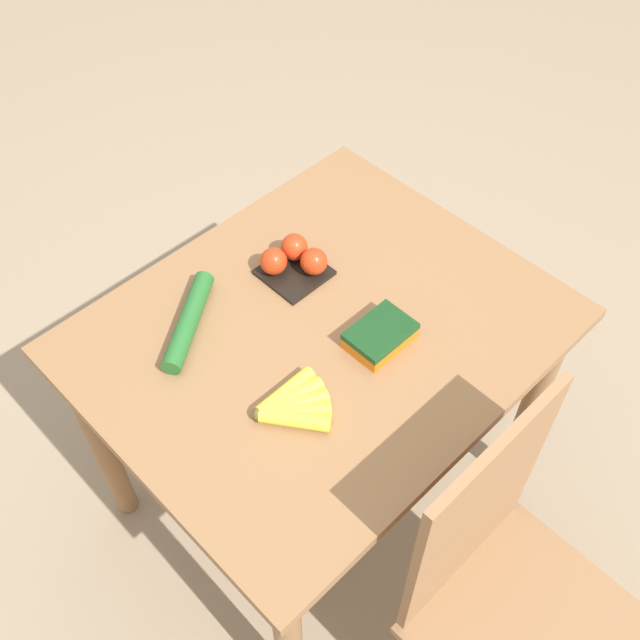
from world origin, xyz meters
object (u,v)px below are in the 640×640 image
(tomato_pack, at_px, (294,260))
(cucumber_near, at_px, (189,321))
(carrot_bag, at_px, (380,334))
(chair, at_px, (505,593))
(banana_bunch, at_px, (291,406))

(tomato_pack, distance_m, cucumber_near, 0.29)
(carrot_bag, bearing_deg, chair, 74.39)
(banana_bunch, xyz_separation_m, tomato_pack, (-0.28, -0.28, 0.02))
(chair, height_order, cucumber_near, chair)
(tomato_pack, distance_m, carrot_bag, 0.29)
(chair, height_order, carrot_bag, chair)
(cucumber_near, bearing_deg, tomato_pack, 172.92)
(chair, relative_size, tomato_pack, 6.91)
(chair, bearing_deg, banana_bunch, 103.12)
(chair, distance_m, banana_bunch, 0.60)
(tomato_pack, relative_size, carrot_bag, 0.99)
(carrot_bag, distance_m, cucumber_near, 0.42)
(cucumber_near, bearing_deg, chair, 98.95)
(banana_bunch, relative_size, cucumber_near, 0.66)
(chair, distance_m, cucumber_near, 0.89)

